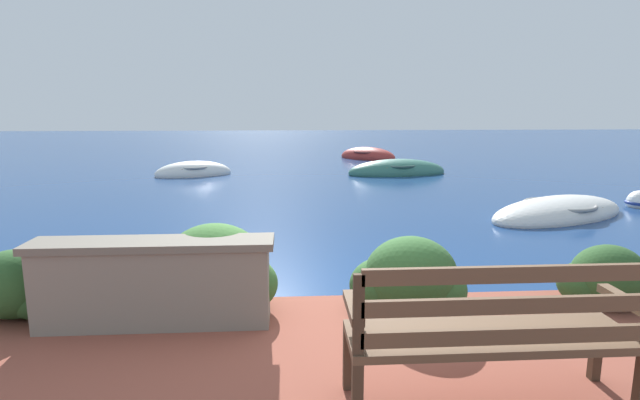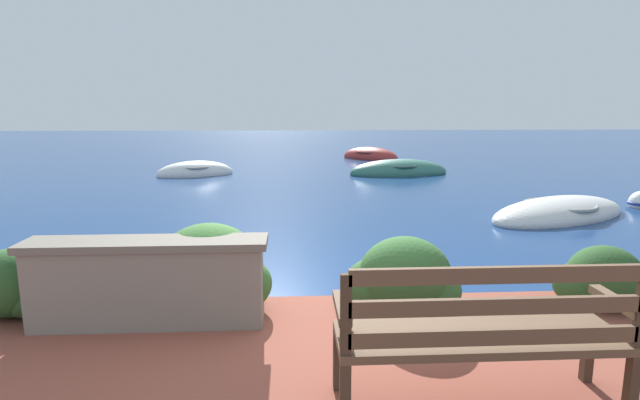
{
  "view_description": "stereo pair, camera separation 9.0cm",
  "coord_description": "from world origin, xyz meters",
  "px_view_note": "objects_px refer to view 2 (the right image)",
  "views": [
    {
      "loc": [
        -0.35,
        -4.45,
        1.97
      ],
      "look_at": [
        0.26,
        4.98,
        0.22
      ],
      "focal_mm": 28.0,
      "sensor_mm": 36.0,
      "label": 1
    },
    {
      "loc": [
        -0.26,
        -4.46,
        1.97
      ],
      "look_at": [
        0.26,
        4.98,
        0.22
      ],
      "focal_mm": 28.0,
      "sensor_mm": 36.0,
      "label": 2
    }
  ],
  "objects_px": {
    "rowboat_nearest": "(559,214)",
    "rowboat_mid": "(399,172)",
    "rowboat_far": "(196,173)",
    "rowboat_outer": "(370,157)",
    "park_bench": "(483,332)"
  },
  "relations": [
    {
      "from": "rowboat_outer",
      "to": "rowboat_mid",
      "type": "bearing_deg",
      "value": 131.95
    },
    {
      "from": "rowboat_nearest",
      "to": "park_bench",
      "type": "bearing_deg",
      "value": -147.5
    },
    {
      "from": "rowboat_mid",
      "to": "rowboat_far",
      "type": "distance_m",
      "value": 6.06
    },
    {
      "from": "rowboat_nearest",
      "to": "rowboat_mid",
      "type": "relative_size",
      "value": 1.07
    },
    {
      "from": "rowboat_mid",
      "to": "rowboat_outer",
      "type": "bearing_deg",
      "value": -97.11
    },
    {
      "from": "rowboat_mid",
      "to": "rowboat_far",
      "type": "height_order",
      "value": "rowboat_mid"
    },
    {
      "from": "park_bench",
      "to": "rowboat_far",
      "type": "height_order",
      "value": "park_bench"
    },
    {
      "from": "rowboat_far",
      "to": "rowboat_outer",
      "type": "xyz_separation_m",
      "value": [
        5.92,
        4.53,
        0.0
      ]
    },
    {
      "from": "rowboat_mid",
      "to": "park_bench",
      "type": "bearing_deg",
      "value": 71.29
    },
    {
      "from": "rowboat_far",
      "to": "rowboat_outer",
      "type": "relative_size",
      "value": 0.96
    },
    {
      "from": "rowboat_far",
      "to": "rowboat_mid",
      "type": "bearing_deg",
      "value": 158.89
    },
    {
      "from": "park_bench",
      "to": "rowboat_mid",
      "type": "distance_m",
      "value": 12.3
    },
    {
      "from": "rowboat_nearest",
      "to": "rowboat_far",
      "type": "relative_size",
      "value": 1.4
    },
    {
      "from": "rowboat_nearest",
      "to": "rowboat_far",
      "type": "xyz_separation_m",
      "value": [
        -7.73,
        6.19,
        0.01
      ]
    },
    {
      "from": "park_bench",
      "to": "rowboat_far",
      "type": "bearing_deg",
      "value": 114.3
    }
  ]
}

